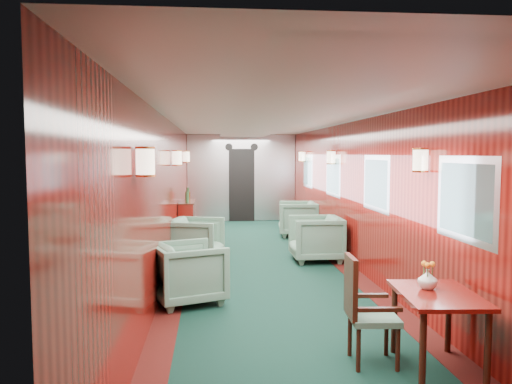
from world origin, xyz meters
TOP-DOWN VIEW (x-y plane):
  - room at (0.00, 0.00)m, footprint 12.00×12.10m
  - bulkhead at (0.00, 5.91)m, footprint 2.98×0.17m
  - windows_right at (1.49, 0.25)m, footprint 0.02×8.60m
  - wall_sconces at (0.00, 0.57)m, footprint 2.97×7.97m
  - dining_table at (1.09, -3.84)m, footprint 0.71×0.96m
  - side_chair at (0.50, -3.65)m, footprint 0.46×0.48m
  - credenza at (-1.34, 2.36)m, footprint 0.31×1.00m
  - flower_vase at (1.05, -3.72)m, footprint 0.21×0.21m
  - armchair_left_near at (-1.13, -1.67)m, footprint 1.07×1.05m
  - armchair_left_far at (-1.10, 0.61)m, footprint 1.03×1.02m
  - armchair_right_near at (0.97, 0.60)m, footprint 0.87×0.84m
  - armchair_right_far at (1.12, 3.23)m, footprint 0.97×0.95m

SIDE VIEW (x-z plane):
  - armchair_left_near at x=-1.13m, z-range 0.00..0.76m
  - armchair_left_far at x=-1.10m, z-range 0.00..0.78m
  - armchair_right_near at x=0.97m, z-range 0.00..0.79m
  - armchair_right_far at x=1.12m, z-range 0.00..0.79m
  - credenza at x=-1.34m, z-range -0.13..1.04m
  - side_chair at x=0.50m, z-range 0.04..1.01m
  - dining_table at x=1.09m, z-range 0.23..0.91m
  - flower_vase at x=1.05m, z-range 0.68..0.86m
  - bulkhead at x=0.00m, z-range -0.01..2.38m
  - windows_right at x=1.49m, z-range 1.05..1.85m
  - room at x=0.00m, z-range 0.43..2.83m
  - wall_sconces at x=0.00m, z-range 1.66..1.91m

